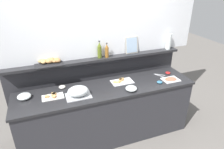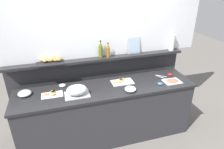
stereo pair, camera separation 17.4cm
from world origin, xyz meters
name	(u,v)px [view 1 (the left image)]	position (x,y,z in m)	size (l,w,h in m)	color
ground_plane	(98,115)	(0.00, 0.60, 0.00)	(12.00, 12.00, 0.00)	slate
buffet_counter	(108,113)	(0.00, 0.00, 0.47)	(2.68, 0.64, 0.93)	#2D2D33
back_ledge_unit	(98,88)	(0.00, 0.49, 0.66)	(2.89, 0.22, 1.25)	#2D2D33
upper_wall_panel	(95,13)	(0.00, 0.52, 1.93)	(3.49, 0.08, 1.35)	white
sandwich_platter_rear	(53,96)	(-0.78, 0.02, 0.95)	(0.29, 0.16, 0.04)	white
sandwich_platter_side	(121,81)	(0.26, 0.09, 0.94)	(0.34, 0.20, 0.04)	silver
cold_cuts_platter	(171,79)	(1.03, -0.11, 0.94)	(0.27, 0.20, 0.02)	silver
serving_cloche	(78,92)	(-0.45, -0.08, 1.01)	(0.34, 0.24, 0.17)	#B7BABF
glass_bowl_large	(131,89)	(0.30, -0.19, 0.96)	(0.17, 0.17, 0.07)	silver
glass_bowl_medium	(24,96)	(-1.14, 0.11, 0.97)	(0.18, 0.18, 0.07)	silver
condiment_bowl_teal	(62,87)	(-0.63, 0.22, 0.95)	(0.10, 0.10, 0.03)	silver
condiment_bowl_red	(160,82)	(0.80, -0.14, 0.95)	(0.08, 0.08, 0.03)	teal
condiment_bowl_cream	(168,73)	(1.12, 0.10, 0.95)	(0.08, 0.08, 0.03)	red
serving_tongs	(159,75)	(0.94, 0.09, 0.94)	(0.15, 0.17, 0.01)	#B7BABF
vinegar_bottle_amber	(107,51)	(0.14, 0.41, 1.35)	(0.06, 0.06, 0.24)	#8E5B23
olive_oil_bottle	(99,50)	(0.02, 0.43, 1.37)	(0.06, 0.06, 0.28)	#56661E
bread_basket	(49,61)	(-0.75, 0.46, 1.29)	(0.40, 0.31, 0.08)	black
framed_picture	(132,45)	(0.59, 0.46, 1.39)	(0.22, 0.05, 0.28)	#B2AD9E
water_carafe	(169,41)	(1.29, 0.42, 1.39)	(0.09, 0.09, 0.28)	silver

